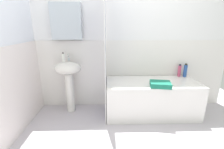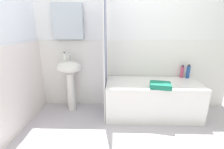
{
  "view_description": "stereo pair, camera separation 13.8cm",
  "coord_description": "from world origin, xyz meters",
  "px_view_note": "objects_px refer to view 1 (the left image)",
  "views": [
    {
      "loc": [
        -0.32,
        -1.48,
        1.43
      ],
      "look_at": [
        -0.25,
        0.89,
        0.7
      ],
      "focal_mm": 25.22,
      "sensor_mm": 36.0,
      "label": 1
    },
    {
      "loc": [
        -0.19,
        -1.48,
        1.43
      ],
      "look_at": [
        -0.25,
        0.89,
        0.7
      ],
      "focal_mm": 25.22,
      "sensor_mm": 36.0,
      "label": 2
    }
  ],
  "objects_px": {
    "sink": "(69,76)",
    "towel_folded": "(160,84)",
    "soap_dispenser": "(63,58)",
    "bathtub": "(151,98)",
    "body_wash_bottle": "(179,71)",
    "shampoo_bottle": "(185,71)"
  },
  "relations": [
    {
      "from": "body_wash_bottle",
      "to": "towel_folded",
      "type": "xyz_separation_m",
      "value": [
        -0.49,
        -0.48,
        -0.07
      ]
    },
    {
      "from": "bathtub",
      "to": "shampoo_bottle",
      "type": "relative_size",
      "value": 6.27
    },
    {
      "from": "sink",
      "to": "towel_folded",
      "type": "bearing_deg",
      "value": -13.62
    },
    {
      "from": "sink",
      "to": "soap_dispenser",
      "type": "relative_size",
      "value": 5.57
    },
    {
      "from": "bathtub",
      "to": "soap_dispenser",
      "type": "bearing_deg",
      "value": 174.06
    },
    {
      "from": "bathtub",
      "to": "body_wash_bottle",
      "type": "xyz_separation_m",
      "value": [
        0.55,
        0.27,
        0.39
      ]
    },
    {
      "from": "soap_dispenser",
      "to": "sink",
      "type": "bearing_deg",
      "value": -15.91
    },
    {
      "from": "bathtub",
      "to": "body_wash_bottle",
      "type": "distance_m",
      "value": 0.73
    },
    {
      "from": "soap_dispenser",
      "to": "body_wash_bottle",
      "type": "relative_size",
      "value": 0.72
    },
    {
      "from": "bathtub",
      "to": "shampoo_bottle",
      "type": "xyz_separation_m",
      "value": [
        0.64,
        0.24,
        0.4
      ]
    },
    {
      "from": "soap_dispenser",
      "to": "bathtub",
      "type": "distance_m",
      "value": 1.59
    },
    {
      "from": "soap_dispenser",
      "to": "shampoo_bottle",
      "type": "relative_size",
      "value": 0.67
    },
    {
      "from": "bathtub",
      "to": "shampoo_bottle",
      "type": "height_order",
      "value": "shampoo_bottle"
    },
    {
      "from": "soap_dispenser",
      "to": "towel_folded",
      "type": "bearing_deg",
      "value": -13.72
    },
    {
      "from": "sink",
      "to": "shampoo_bottle",
      "type": "bearing_deg",
      "value": 3.19
    },
    {
      "from": "sink",
      "to": "soap_dispenser",
      "type": "height_order",
      "value": "soap_dispenser"
    },
    {
      "from": "soap_dispenser",
      "to": "body_wash_bottle",
      "type": "bearing_deg",
      "value": 3.4
    },
    {
      "from": "shampoo_bottle",
      "to": "bathtub",
      "type": "bearing_deg",
      "value": -159.22
    },
    {
      "from": "bathtub",
      "to": "shampoo_bottle",
      "type": "bearing_deg",
      "value": 20.78
    },
    {
      "from": "towel_folded",
      "to": "sink",
      "type": "bearing_deg",
      "value": 166.38
    },
    {
      "from": "shampoo_bottle",
      "to": "towel_folded",
      "type": "relative_size",
      "value": 0.8
    },
    {
      "from": "sink",
      "to": "body_wash_bottle",
      "type": "distance_m",
      "value": 1.93
    }
  ]
}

